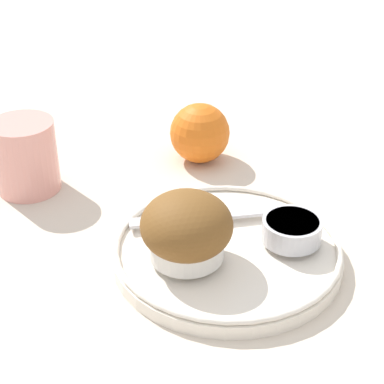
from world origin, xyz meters
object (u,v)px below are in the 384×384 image
Objects in this scene: butter_knife at (200,217)px; orange_fruit at (200,133)px; juice_glass at (26,156)px; muffin at (187,230)px.

orange_fruit is (0.09, 0.14, 0.02)m from butter_knife.
juice_glass is (-0.21, 0.04, 0.00)m from orange_fruit.
muffin is at bearing -71.03° from juice_glass.
butter_knife is (0.04, 0.05, -0.03)m from muffin.
muffin reaches higher than orange_fruit.
butter_knife is at bearing -55.89° from juice_glass.
muffin reaches higher than juice_glass.
muffin is 0.07m from butter_knife.
orange_fruit is 0.88× the size of juice_glass.
orange_fruit reaches higher than butter_knife.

